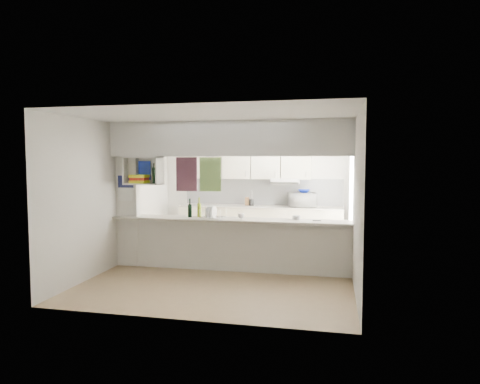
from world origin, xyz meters
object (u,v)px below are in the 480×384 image
(bowl, at_px, (304,191))
(dish_rack, at_px, (213,213))
(wine_bottles, at_px, (195,210))
(microwave, at_px, (302,200))

(bowl, xyz_separation_m, dish_rack, (-1.45, -2.14, -0.26))
(bowl, distance_m, wine_bottles, 2.79)
(microwave, relative_size, bowl, 2.10)
(microwave, relative_size, dish_rack, 1.25)
(microwave, height_order, wine_bottles, wine_bottles)
(bowl, bearing_deg, microwave, -132.31)
(wine_bottles, bearing_deg, dish_rack, -3.06)
(microwave, xyz_separation_m, dish_rack, (-1.42, -2.10, -0.07))
(bowl, xyz_separation_m, wine_bottles, (-1.80, -2.12, -0.21))
(bowl, bearing_deg, dish_rack, -124.20)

